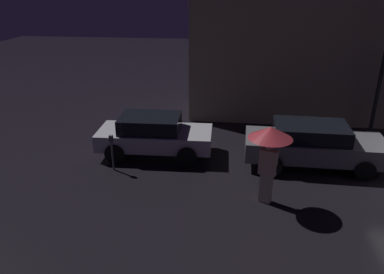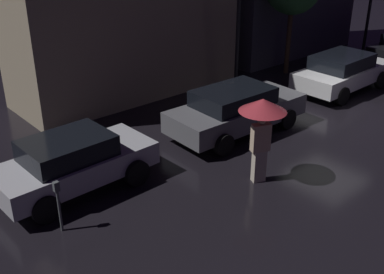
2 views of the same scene
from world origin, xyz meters
The scene contains 7 objects.
ground_plane centered at (0.00, 0.00, 0.00)m, with size 60.00×60.00×0.00m, color black.
parked_car_silver centered at (-8.90, 1.48, 0.76)m, with size 4.02×1.89×1.44m.
parked_car_grey centered at (-3.47, 1.25, 0.77)m, with size 4.58×1.98×1.46m.
parked_car_white centered at (2.33, 1.28, 0.76)m, with size 4.36×2.01×1.43m.
pedestrian_with_umbrella centered at (-5.16, -1.24, 1.80)m, with size 1.18×1.18×2.26m.
parking_meter centered at (-9.99, 0.12, 0.76)m, with size 0.12×0.10×1.23m.
street_lamp_near centered at (-0.77, 3.89, 3.05)m, with size 0.38×0.38×4.62m.
Camera 2 is at (-13.46, -8.24, 6.38)m, focal length 45.00 mm.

